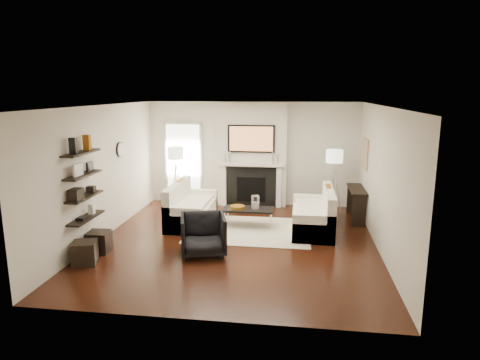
# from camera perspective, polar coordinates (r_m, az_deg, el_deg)

# --- Properties ---
(room_envelope) EXTENTS (6.00, 6.00, 6.00)m
(room_envelope) POSITION_cam_1_polar(r_m,az_deg,el_deg) (8.29, -0.56, 0.51)
(room_envelope) COLOR black
(room_envelope) RESTS_ON ground
(chimney_breast) EXTENTS (1.80, 0.25, 2.70)m
(chimney_breast) POSITION_cam_1_polar(r_m,az_deg,el_deg) (11.11, 1.59, 3.41)
(chimney_breast) COLOR silver
(chimney_breast) RESTS_ON floor
(fireplace_surround) EXTENTS (1.30, 0.02, 1.04)m
(fireplace_surround) POSITION_cam_1_polar(r_m,az_deg,el_deg) (11.13, 1.49, -0.93)
(fireplace_surround) COLOR black
(fireplace_surround) RESTS_ON floor
(firebox) EXTENTS (0.75, 0.02, 0.65)m
(firebox) POSITION_cam_1_polar(r_m,az_deg,el_deg) (11.14, 1.48, -1.28)
(firebox) COLOR black
(firebox) RESTS_ON floor
(mantel_pilaster_l) EXTENTS (0.12, 0.08, 1.10)m
(mantel_pilaster_l) POSITION_cam_1_polar(r_m,az_deg,el_deg) (11.19, -2.20, -0.70)
(mantel_pilaster_l) COLOR white
(mantel_pilaster_l) RESTS_ON floor
(mantel_pilaster_r) EXTENTS (0.12, 0.08, 1.10)m
(mantel_pilaster_r) POSITION_cam_1_polar(r_m,az_deg,el_deg) (11.04, 5.19, -0.92)
(mantel_pilaster_r) COLOR white
(mantel_pilaster_r) RESTS_ON floor
(mantel_shelf) EXTENTS (1.70, 0.18, 0.07)m
(mantel_shelf) POSITION_cam_1_polar(r_m,az_deg,el_deg) (10.96, 1.47, 2.08)
(mantel_shelf) COLOR white
(mantel_shelf) RESTS_ON chimney_breast
(tv_body) EXTENTS (1.20, 0.06, 0.70)m
(tv_body) POSITION_cam_1_polar(r_m,az_deg,el_deg) (10.89, 1.51, 5.52)
(tv_body) COLOR black
(tv_body) RESTS_ON chimney_breast
(tv_screen) EXTENTS (1.10, 0.00, 0.62)m
(tv_screen) POSITION_cam_1_polar(r_m,az_deg,el_deg) (10.86, 1.49, 5.50)
(tv_screen) COLOR #BF723F
(tv_screen) RESTS_ON tv_body
(candlestick_l_tall) EXTENTS (0.04, 0.04, 0.30)m
(candlestick_l_tall) POSITION_cam_1_polar(r_m,az_deg,el_deg) (11.01, -1.36, 3.10)
(candlestick_l_tall) COLOR silver
(candlestick_l_tall) RESTS_ON mantel_shelf
(candlestick_l_short) EXTENTS (0.04, 0.04, 0.24)m
(candlestick_l_short) POSITION_cam_1_polar(r_m,az_deg,el_deg) (11.04, -2.03, 2.96)
(candlestick_l_short) COLOR silver
(candlestick_l_short) RESTS_ON mantel_shelf
(candlestick_r_tall) EXTENTS (0.04, 0.04, 0.30)m
(candlestick_r_tall) POSITION_cam_1_polar(r_m,az_deg,el_deg) (10.90, 4.36, 2.97)
(candlestick_r_tall) COLOR silver
(candlestick_r_tall) RESTS_ON mantel_shelf
(candlestick_r_short) EXTENTS (0.04, 0.04, 0.24)m
(candlestick_r_short) POSITION_cam_1_polar(r_m,az_deg,el_deg) (10.89, 5.05, 2.80)
(candlestick_r_short) COLOR silver
(candlestick_r_short) RESTS_ON mantel_shelf
(hallway_panel) EXTENTS (0.90, 0.02, 2.10)m
(hallway_panel) POSITION_cam_1_polar(r_m,az_deg,el_deg) (11.60, -7.50, 2.17)
(hallway_panel) COLOR white
(hallway_panel) RESTS_ON floor
(door_trim_l) EXTENTS (0.06, 0.06, 2.16)m
(door_trim_l) POSITION_cam_1_polar(r_m,az_deg,el_deg) (11.71, -9.79, 2.19)
(door_trim_l) COLOR white
(door_trim_l) RESTS_ON floor
(door_trim_r) EXTENTS (0.06, 0.06, 2.16)m
(door_trim_r) POSITION_cam_1_polar(r_m,az_deg,el_deg) (11.46, -5.21, 2.11)
(door_trim_r) COLOR white
(door_trim_r) RESTS_ON floor
(door_trim_top) EXTENTS (1.02, 0.06, 0.06)m
(door_trim_top) POSITION_cam_1_polar(r_m,az_deg,el_deg) (11.45, -7.67, 7.49)
(door_trim_top) COLOR white
(door_trim_top) RESTS_ON wall_back
(rug) EXTENTS (2.60, 2.00, 0.01)m
(rug) POSITION_cam_1_polar(r_m,az_deg,el_deg) (9.35, 1.26, -6.70)
(rug) COLOR beige
(rug) RESTS_ON floor
(loveseat_left_base) EXTENTS (0.85, 1.80, 0.42)m
(loveseat_left_base) POSITION_cam_1_polar(r_m,az_deg,el_deg) (9.86, -6.41, -4.54)
(loveseat_left_base) COLOR white
(loveseat_left_base) RESTS_ON floor
(loveseat_left_back) EXTENTS (0.18, 1.80, 0.80)m
(loveseat_left_back) POSITION_cam_1_polar(r_m,az_deg,el_deg) (9.86, -8.34, -2.69)
(loveseat_left_back) COLOR white
(loveseat_left_back) RESTS_ON floor
(loveseat_left_arm_n) EXTENTS (0.85, 0.18, 0.60)m
(loveseat_left_arm_n) POSITION_cam_1_polar(r_m,az_deg,el_deg) (9.09, -7.67, -5.42)
(loveseat_left_arm_n) COLOR white
(loveseat_left_arm_n) RESTS_ON floor
(loveseat_left_arm_s) EXTENTS (0.85, 0.18, 0.60)m
(loveseat_left_arm_s) POSITION_cam_1_polar(r_m,az_deg,el_deg) (10.60, -5.36, -2.86)
(loveseat_left_arm_s) COLOR white
(loveseat_left_arm_s) RESTS_ON floor
(loveseat_left_cushion) EXTENTS (0.63, 1.44, 0.10)m
(loveseat_left_cushion) POSITION_cam_1_polar(r_m,az_deg,el_deg) (9.78, -6.16, -3.10)
(loveseat_left_cushion) COLOR white
(loveseat_left_cushion) RESTS_ON loveseat_left_base
(pillow_left_orange) EXTENTS (0.10, 0.42, 0.42)m
(pillow_left_orange) POSITION_cam_1_polar(r_m,az_deg,el_deg) (10.10, -7.91, -1.15)
(pillow_left_orange) COLOR #905211
(pillow_left_orange) RESTS_ON loveseat_left_cushion
(pillow_left_charcoal) EXTENTS (0.10, 0.40, 0.40)m
(pillow_left_charcoal) POSITION_cam_1_polar(r_m,az_deg,el_deg) (9.54, -8.87, -2.01)
(pillow_left_charcoal) COLOR black
(pillow_left_charcoal) RESTS_ON loveseat_left_cushion
(loveseat_right_base) EXTENTS (0.85, 1.80, 0.42)m
(loveseat_right_base) POSITION_cam_1_polar(r_m,az_deg,el_deg) (9.41, 9.62, -5.45)
(loveseat_right_base) COLOR white
(loveseat_right_base) RESTS_ON floor
(loveseat_right_back) EXTENTS (0.18, 1.80, 0.80)m
(loveseat_right_back) POSITION_cam_1_polar(r_m,az_deg,el_deg) (9.34, 11.74, -3.65)
(loveseat_right_back) COLOR white
(loveseat_right_back) RESTS_ON floor
(loveseat_right_arm_n) EXTENTS (0.85, 0.18, 0.60)m
(loveseat_right_arm_n) POSITION_cam_1_polar(r_m,az_deg,el_deg) (8.61, 9.80, -6.48)
(loveseat_right_arm_n) COLOR white
(loveseat_right_arm_n) RESTS_ON floor
(loveseat_right_arm_s) EXTENTS (0.85, 0.18, 0.60)m
(loveseat_right_arm_s) POSITION_cam_1_polar(r_m,az_deg,el_deg) (10.16, 9.50, -3.61)
(loveseat_right_arm_s) COLOR white
(loveseat_right_arm_s) RESTS_ON floor
(loveseat_right_cushion) EXTENTS (0.63, 1.44, 0.10)m
(loveseat_right_cushion) POSITION_cam_1_polar(r_m,az_deg,el_deg) (9.33, 9.37, -3.92)
(loveseat_right_cushion) COLOR white
(loveseat_right_cushion) RESTS_ON loveseat_right_base
(pillow_right_orange) EXTENTS (0.10, 0.42, 0.42)m
(pillow_right_orange) POSITION_cam_1_polar(r_m,az_deg,el_deg) (9.58, 11.68, -1.99)
(pillow_right_orange) COLOR #905211
(pillow_right_orange) RESTS_ON loveseat_right_cushion
(pillow_right_charcoal) EXTENTS (0.10, 0.40, 0.40)m
(pillow_right_charcoal) POSITION_cam_1_polar(r_m,az_deg,el_deg) (9.00, 11.92, -2.96)
(pillow_right_charcoal) COLOR black
(pillow_right_charcoal) RESTS_ON loveseat_right_cushion
(coffee_table) EXTENTS (1.10, 0.55, 0.04)m
(coffee_table) POSITION_cam_1_polar(r_m,az_deg,el_deg) (9.49, 1.15, -3.93)
(coffee_table) COLOR black
(coffee_table) RESTS_ON floor
(coffee_leg_nw) EXTENTS (0.02, 0.02, 0.38)m
(coffee_leg_nw) POSITION_cam_1_polar(r_m,az_deg,el_deg) (9.41, -2.05, -5.41)
(coffee_leg_nw) COLOR silver
(coffee_leg_nw) RESTS_ON floor
(coffee_leg_ne) EXTENTS (0.02, 0.02, 0.38)m
(coffee_leg_ne) POSITION_cam_1_polar(r_m,az_deg,el_deg) (9.30, 4.06, -5.65)
(coffee_leg_ne) COLOR silver
(coffee_leg_ne) RESTS_ON floor
(coffee_leg_sw) EXTENTS (0.02, 0.02, 0.38)m
(coffee_leg_sw) POSITION_cam_1_polar(r_m,az_deg,el_deg) (9.83, -1.61, -4.66)
(coffee_leg_sw) COLOR silver
(coffee_leg_sw) RESTS_ON floor
(coffee_leg_se) EXTENTS (0.02, 0.02, 0.38)m
(coffee_leg_se) POSITION_cam_1_polar(r_m,az_deg,el_deg) (9.72, 4.23, -4.87)
(coffee_leg_se) COLOR silver
(coffee_leg_se) RESTS_ON floor
(hurricane_glass) EXTENTS (0.18, 0.18, 0.31)m
(hurricane_glass) POSITION_cam_1_polar(r_m,az_deg,el_deg) (9.43, 2.06, -3.03)
(hurricane_glass) COLOR white
(hurricane_glass) RESTS_ON coffee_table
(hurricane_candle) EXTENTS (0.11, 0.11, 0.17)m
(hurricane_candle) POSITION_cam_1_polar(r_m,az_deg,el_deg) (9.45, 2.06, -3.41)
(hurricane_candle) COLOR white
(hurricane_candle) RESTS_ON coffee_table
(copper_bowl) EXTENTS (0.33, 0.33, 0.06)m
(copper_bowl) POSITION_cam_1_polar(r_m,az_deg,el_deg) (9.51, -0.35, -3.62)
(copper_bowl) COLOR orange
(copper_bowl) RESTS_ON coffee_table
(armchair) EXTENTS (0.98, 0.94, 0.83)m
(armchair) POSITION_cam_1_polar(r_m,az_deg,el_deg) (7.96, -4.94, -7.02)
(armchair) COLOR black
(armchair) RESTS_ON floor
(lamp_left_post) EXTENTS (0.02, 0.02, 1.20)m
(lamp_left_post) POSITION_cam_1_polar(r_m,az_deg,el_deg) (10.97, -8.47, -0.81)
(lamp_left_post) COLOR silver
(lamp_left_post) RESTS_ON floor
(lamp_left_shade) EXTENTS (0.40, 0.40, 0.30)m
(lamp_left_shade) POSITION_cam_1_polar(r_m,az_deg,el_deg) (10.81, -8.60, 3.58)
(lamp_left_shade) COLOR white
(lamp_left_shade) RESTS_ON lamp_left_post
(lamp_left_leg_a) EXTENTS (0.25, 0.02, 1.23)m
(lamp_left_leg_a) POSITION_cam_1_polar(r_m,az_deg,el_deg) (10.94, -7.91, -0.83)
(lamp_left_leg_a) COLOR silver
(lamp_left_leg_a) RESTS_ON floor
(lamp_left_leg_b) EXTENTS (0.14, 0.22, 1.23)m
(lamp_left_leg_b) POSITION_cam_1_polar(r_m,az_deg,el_deg) (11.07, -8.60, -0.70)
(lamp_left_leg_b) COLOR silver
(lamp_left_leg_b) RESTS_ON floor
(lamp_left_leg_c) EXTENTS (0.14, 0.22, 1.23)m
(lamp_left_leg_c) POSITION_cam_1_polar(r_m,az_deg,el_deg) (10.89, -8.88, -0.91)
(lamp_left_leg_c) COLOR silver
(lamp_left_leg_c) RESTS_ON floor
(lamp_right_post) EXTENTS (0.02, 0.02, 1.20)m
(lamp_right_post) POSITION_cam_1_polar(r_m,az_deg,el_deg) (10.58, 12.28, -1.43)
(lamp_right_post) COLOR silver
(lamp_right_post) RESTS_ON floor
(lamp_right_shade) EXTENTS (0.40, 0.40, 0.30)m
(lamp_right_shade) POSITION_cam_1_polar(r_m,az_deg,el_deg) (10.42, 12.49, 3.13)
(lamp_right_shade) COLOR white
(lamp_right_shade) RESTS_ON lamp_right_post
(lamp_right_leg_a) EXTENTS (0.25, 0.02, 1.23)m
(lamp_right_leg_a) POSITION_cam_1_polar(r_m,az_deg,el_deg) (10.59, 12.88, -1.44)
(lamp_right_leg_a) COLOR silver
(lamp_right_leg_a) RESTS_ON floor
(lamp_right_leg_b) EXTENTS (0.14, 0.22, 1.23)m
(lamp_right_leg_b) POSITION_cam_1_polar(r_m,az_deg,el_deg) (10.67, 11.95, -1.30)
(lamp_right_leg_b) COLOR silver
(lamp_right_leg_b) RESTS_ON floor
(lamp_right_leg_c) EXTENTS (0.14, 0.22, 1.23)m
(lamp_right_leg_c) POSITION_cam_1_polar(r_m,az_deg,el_deg) (10.48, 12.02, -1.54)
(lamp_right_leg_c) COLOR silver
(lamp_right_leg_c) RESTS_ON floor
(console_top) EXTENTS (0.35, 1.20, 0.04)m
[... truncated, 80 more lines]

